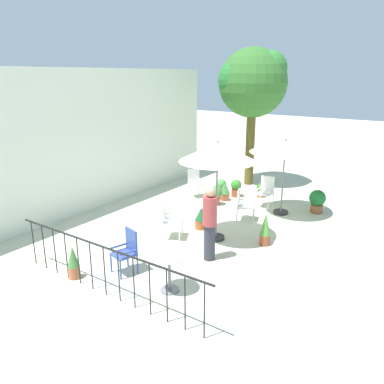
% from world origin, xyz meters
% --- Properties ---
extents(ground_plane, '(60.00, 60.00, 0.00)m').
position_xyz_m(ground_plane, '(0.00, 0.00, 0.00)').
color(ground_plane, beige).
extents(villa_facade, '(10.64, 0.30, 4.21)m').
position_xyz_m(villa_facade, '(0.00, 4.13, 2.11)').
color(villa_facade, silver).
rests_on(villa_facade, ground).
extents(terrace_railing, '(0.03, 4.83, 1.01)m').
position_xyz_m(terrace_railing, '(-3.68, -0.00, 0.68)').
color(terrace_railing, black).
rests_on(terrace_railing, ground).
extents(shade_tree, '(2.58, 2.46, 4.96)m').
position_xyz_m(shade_tree, '(4.92, 1.32, 3.72)').
color(shade_tree, brown).
rests_on(shade_tree, ground).
extents(patio_umbrella_0, '(1.87, 1.87, 2.54)m').
position_xyz_m(patio_umbrella_0, '(-0.26, -0.37, 2.23)').
color(patio_umbrella_0, '#2D2D2D').
rests_on(patio_umbrella_0, ground).
extents(patio_umbrella_1, '(2.04, 2.04, 2.26)m').
position_xyz_m(patio_umbrella_1, '(2.47, -1.00, 2.01)').
color(patio_umbrella_1, '#2D2D2D').
rests_on(patio_umbrella_1, ground).
extents(cafe_table_0, '(0.68, 0.68, 0.75)m').
position_xyz_m(cafe_table_0, '(-2.87, -0.91, 0.52)').
color(cafe_table_0, white).
rests_on(cafe_table_0, ground).
extents(patio_chair_0, '(0.60, 0.60, 0.94)m').
position_xyz_m(patio_chair_0, '(2.40, 2.08, 0.54)').
color(patio_chair_0, silver).
rests_on(patio_chair_0, ground).
extents(patio_chair_1, '(0.65, 0.64, 0.87)m').
position_xyz_m(patio_chair_1, '(-0.87, 0.65, 0.51)').
color(patio_chair_1, white).
rests_on(patio_chair_1, ground).
extents(patio_chair_2, '(0.54, 0.54, 0.94)m').
position_xyz_m(patio_chair_2, '(-2.77, 0.29, 0.52)').
color(patio_chair_2, '#364C9A').
rests_on(patio_chair_2, ground).
extents(patio_chair_3, '(0.59, 0.61, 0.88)m').
position_xyz_m(patio_chair_3, '(1.35, -0.29, 0.49)').
color(patio_chair_3, silver).
rests_on(patio_chair_3, ground).
extents(patio_chair_4, '(0.54, 0.49, 0.95)m').
position_xyz_m(patio_chair_4, '(2.84, -0.33, 0.53)').
color(patio_chair_4, white).
rests_on(patio_chair_4, ground).
extents(potted_plant_0, '(0.26, 0.26, 0.83)m').
position_xyz_m(potted_plant_0, '(0.13, -1.54, 0.41)').
color(potted_plant_0, '#9E4C2D').
rests_on(potted_plant_0, ground).
extents(potted_plant_1, '(0.25, 0.25, 0.71)m').
position_xyz_m(potted_plant_1, '(-3.60, 1.01, 0.35)').
color(potted_plant_1, '#B7603D').
rests_on(potted_plant_1, ground).
extents(potted_plant_2, '(0.49, 0.49, 0.71)m').
position_xyz_m(potted_plant_2, '(3.16, -1.87, 0.39)').
color(potted_plant_2, brown).
rests_on(potted_plant_2, ground).
extents(potted_plant_3, '(0.36, 0.36, 0.60)m').
position_xyz_m(potted_plant_3, '(0.12, 0.32, 0.30)').
color(potted_plant_3, '#A5552B').
rests_on(potted_plant_3, ground).
extents(potted_plant_4, '(0.38, 0.36, 0.59)m').
position_xyz_m(potted_plant_4, '(3.20, 0.92, 0.32)').
color(potted_plant_4, '#98462C').
rests_on(potted_plant_4, ground).
extents(potted_plant_5, '(0.41, 0.41, 0.63)m').
position_xyz_m(potted_plant_5, '(2.05, 1.04, 0.35)').
color(potted_plant_5, brown).
rests_on(potted_plant_5, ground).
extents(potted_plant_6, '(0.36, 0.36, 0.58)m').
position_xyz_m(potted_plant_6, '(3.03, 1.42, 0.34)').
color(potted_plant_6, '#A5573C').
rests_on(potted_plant_6, ground).
extents(potted_plant_7, '(0.27, 0.27, 0.49)m').
position_xyz_m(potted_plant_7, '(3.59, 0.20, 0.27)').
color(potted_plant_7, '#B24B29').
rests_on(potted_plant_7, ground).
extents(potted_plant_8, '(0.33, 0.33, 0.63)m').
position_xyz_m(potted_plant_8, '(2.63, 1.04, 0.32)').
color(potted_plant_8, '#A9553C').
rests_on(potted_plant_8, ground).
extents(standing_person, '(0.38, 0.38, 1.71)m').
position_xyz_m(standing_person, '(-1.30, -0.83, 0.89)').
color(standing_person, '#33333D').
rests_on(standing_person, ground).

